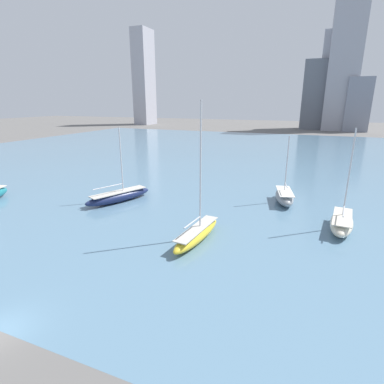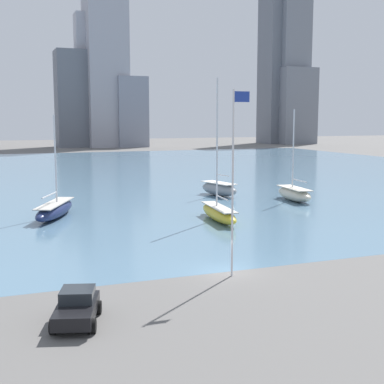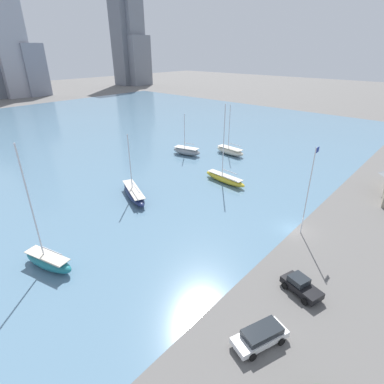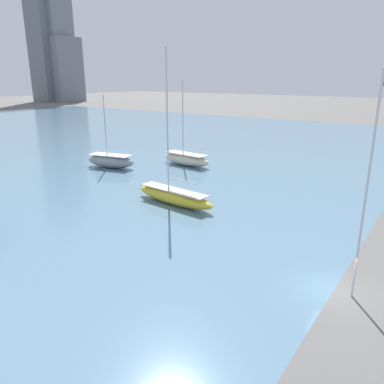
% 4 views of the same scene
% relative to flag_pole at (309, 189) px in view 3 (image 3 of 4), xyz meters
% --- Properties ---
extents(ground_plane, '(500.00, 500.00, 0.00)m').
position_rel_flag_pole_xyz_m(ground_plane, '(-0.08, 1.00, -6.85)').
color(ground_plane, '#605E5B').
extents(harbor_water, '(180.00, 140.00, 0.00)m').
position_rel_flag_pole_xyz_m(harbor_water, '(-0.08, 71.00, -6.85)').
color(harbor_water, slate).
rests_on(harbor_water, ground_plane).
extents(flag_pole, '(1.24, 0.14, 12.71)m').
position_rel_flag_pole_xyz_m(flag_pole, '(0.00, 0.00, 0.00)').
color(flag_pole, silver).
rests_on(flag_pole, ground_plane).
extents(distant_city_skyline, '(212.26, 19.06, 69.56)m').
position_rel_flag_pole_xyz_m(distant_city_skyline, '(44.85, 173.82, 21.76)').
color(distant_city_skyline, '#A8A8B2').
rests_on(distant_city_skyline, ground_plane).
extents(sailboat_yellow, '(2.83, 9.93, 14.99)m').
position_rel_flag_pole_xyz_m(sailboat_yellow, '(7.22, 18.72, -5.95)').
color(sailboat_yellow, yellow).
rests_on(sailboat_yellow, harbor_water).
extents(sailboat_navy, '(6.50, 10.93, 11.19)m').
position_rel_flag_pole_xyz_m(sailboat_navy, '(-8.80, 26.89, -5.96)').
color(sailboat_navy, '#19234C').
rests_on(sailboat_navy, harbor_water).
extents(sailboat_cream, '(3.28, 8.42, 12.00)m').
position_rel_flag_pole_xyz_m(sailboat_cream, '(22.20, 28.00, -5.89)').
color(sailboat_cream, beige).
rests_on(sailboat_cream, harbor_water).
extents(sailboat_teal, '(3.79, 7.68, 15.41)m').
position_rel_flag_pole_xyz_m(sailboat_teal, '(-27.54, 19.53, -5.81)').
color(sailboat_teal, '#1E757F').
rests_on(sailboat_teal, harbor_water).
extents(sailboat_gray, '(4.07, 7.75, 10.04)m').
position_rel_flag_pole_xyz_m(sailboat_gray, '(14.83, 35.88, -5.85)').
color(sailboat_gray, gray).
rests_on(sailboat_gray, harbor_water).
extents(parked_pickup_black, '(3.21, 4.74, 1.74)m').
position_rel_flag_pole_xyz_m(parked_pickup_black, '(-11.37, -4.80, -5.98)').
color(parked_pickup_black, black).
rests_on(parked_pickup_black, ground_plane).
extents(parked_wagon_white, '(5.52, 3.72, 1.58)m').
position_rel_flag_pole_xyz_m(parked_wagon_white, '(-19.72, -4.72, -5.98)').
color(parked_wagon_white, white).
rests_on(parked_wagon_white, ground_plane).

